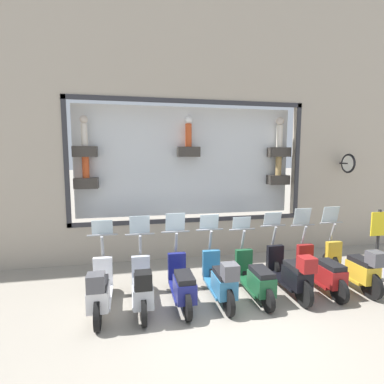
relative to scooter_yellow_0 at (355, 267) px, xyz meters
The scene contains 11 objects.
ground_plane 3.17m from the scooter_yellow_0, 102.83° to the left, with size 120.00×120.00×0.00m, color gray.
building_facade 6.23m from the scooter_yellow_0, 46.44° to the left, with size 1.21×36.00×9.89m.
scooter_yellow_0 is the anchor object (origin of this frame).
scooter_red_1 0.76m from the scooter_yellow_0, 85.88° to the left, with size 1.80×0.61×1.65m.
scooter_black_2 1.51m from the scooter_yellow_0, 90.08° to the left, with size 1.81×0.60×1.58m.
scooter_green_3 2.27m from the scooter_yellow_0, 88.82° to the left, with size 1.79×0.60×1.51m.
scooter_teal_4 3.02m from the scooter_yellow_0, 90.12° to the left, with size 1.80×0.61×1.59m.
scooter_navy_5 3.78m from the scooter_yellow_0, 89.17° to the left, with size 1.80×0.60×1.66m.
scooter_silver_6 4.53m from the scooter_yellow_0, 90.15° to the left, with size 1.79×0.60×1.63m.
scooter_white_7 5.29m from the scooter_yellow_0, 90.07° to the left, with size 1.80×0.61×1.57m.
shop_sign_post 0.98m from the scooter_yellow_0, 70.20° to the right, with size 0.36×0.45×1.65m.
Camera 1 is at (-4.67, 1.65, 2.87)m, focal length 28.00 mm.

